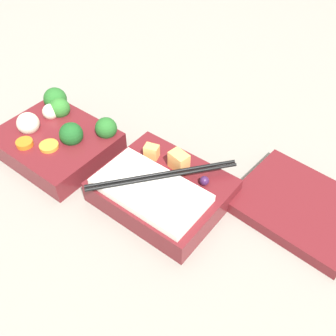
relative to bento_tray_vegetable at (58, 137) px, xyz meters
name	(u,v)px	position (x,y,z in m)	size (l,w,h in m)	color
ground_plane	(101,178)	(0.11, -0.01, -0.03)	(3.00, 3.00, 0.00)	gray
bento_tray_vegetable	(58,137)	(0.00, 0.00, 0.00)	(0.19, 0.16, 0.07)	maroon
bento_tray_rice	(161,190)	(0.22, 0.01, 0.00)	(0.19, 0.18, 0.07)	maroon
bento_lid	(301,206)	(0.40, 0.13, -0.02)	(0.18, 0.15, 0.02)	maroon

